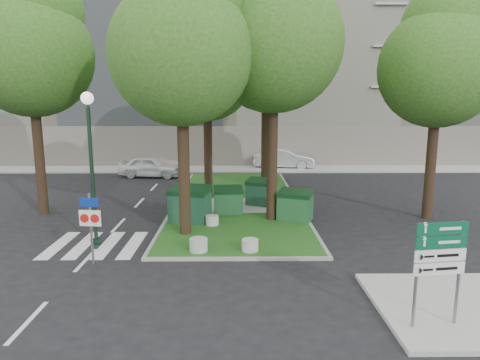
{
  "coord_description": "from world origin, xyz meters",
  "views": [
    {
      "loc": [
        0.45,
        -13.41,
        5.19
      ],
      "look_at": [
        0.63,
        3.63,
        2.0
      ],
      "focal_mm": 32.0,
      "sensor_mm": 36.0,
      "label": 1
    }
  ],
  "objects_px": {
    "tree_median_far": "(267,45)",
    "traffic_sign_pole": "(91,219)",
    "tree_median_mid": "(209,64)",
    "directional_sign": "(439,258)",
    "tree_median_near_right": "(276,29)",
    "bollard_mid": "(212,220)",
    "car_silver": "(284,159)",
    "car_white": "(151,167)",
    "tree_median_near_left": "(183,40)",
    "dumpster_a": "(190,204)",
    "dumpster_d": "(295,205)",
    "tree_street_left": "(32,43)",
    "bollard_left": "(199,245)",
    "street_lamp": "(91,151)",
    "bollard_right": "(250,245)",
    "dumpster_c": "(261,192)",
    "tree_street_right": "(441,57)",
    "dumpster_b": "(228,200)",
    "litter_bin": "(270,193)"
  },
  "relations": [
    {
      "from": "bollard_mid",
      "to": "traffic_sign_pole",
      "type": "bearing_deg",
      "value": -132.14
    },
    {
      "from": "dumpster_b",
      "to": "bollard_mid",
      "type": "bearing_deg",
      "value": -113.01
    },
    {
      "from": "tree_street_right",
      "to": "traffic_sign_pole",
      "type": "relative_size",
      "value": 4.31
    },
    {
      "from": "tree_median_near_right",
      "to": "bollard_mid",
      "type": "bearing_deg",
      "value": -160.28
    },
    {
      "from": "tree_median_mid",
      "to": "dumpster_a",
      "type": "xyz_separation_m",
      "value": [
        -0.58,
        -4.88,
        -6.12
      ]
    },
    {
      "from": "tree_median_mid",
      "to": "car_silver",
      "type": "distance_m",
      "value": 12.91
    },
    {
      "from": "street_lamp",
      "to": "directional_sign",
      "type": "distance_m",
      "value": 11.51
    },
    {
      "from": "bollard_mid",
      "to": "bollard_left",
      "type": "bearing_deg",
      "value": -95.3
    },
    {
      "from": "car_white",
      "to": "bollard_left",
      "type": "bearing_deg",
      "value": -156.2
    },
    {
      "from": "tree_median_near_right",
      "to": "car_silver",
      "type": "bearing_deg",
      "value": 81.84
    },
    {
      "from": "tree_median_mid",
      "to": "dumpster_a",
      "type": "bearing_deg",
      "value": -96.74
    },
    {
      "from": "bollard_right",
      "to": "dumpster_a",
      "type": "bearing_deg",
      "value": 123.4
    },
    {
      "from": "traffic_sign_pole",
      "to": "car_white",
      "type": "height_order",
      "value": "traffic_sign_pole"
    },
    {
      "from": "tree_median_far",
      "to": "directional_sign",
      "type": "relative_size",
      "value": 4.88
    },
    {
      "from": "tree_median_mid",
      "to": "directional_sign",
      "type": "bearing_deg",
      "value": -66.39
    },
    {
      "from": "dumpster_d",
      "to": "car_white",
      "type": "height_order",
      "value": "dumpster_d"
    },
    {
      "from": "street_lamp",
      "to": "directional_sign",
      "type": "xyz_separation_m",
      "value": [
        9.64,
        -6.04,
        -1.7
      ]
    },
    {
      "from": "directional_sign",
      "to": "dumpster_c",
      "type": "bearing_deg",
      "value": 98.2
    },
    {
      "from": "traffic_sign_pole",
      "to": "tree_median_mid",
      "type": "bearing_deg",
      "value": 77.13
    },
    {
      "from": "dumpster_b",
      "to": "bollard_left",
      "type": "relative_size",
      "value": 2.24
    },
    {
      "from": "tree_median_near_left",
      "to": "tree_median_near_right",
      "type": "distance_m",
      "value": 4.09
    },
    {
      "from": "dumpster_c",
      "to": "traffic_sign_pole",
      "type": "xyz_separation_m",
      "value": [
        -5.84,
        -7.42,
        0.75
      ]
    },
    {
      "from": "tree_median_far",
      "to": "traffic_sign_pole",
      "type": "distance_m",
      "value": 15.56
    },
    {
      "from": "tree_median_far",
      "to": "traffic_sign_pole",
      "type": "xyz_separation_m",
      "value": [
        -6.42,
        -12.42,
        -6.82
      ]
    },
    {
      "from": "bollard_right",
      "to": "dumpster_d",
      "type": "bearing_deg",
      "value": 61.82
    },
    {
      "from": "bollard_left",
      "to": "directional_sign",
      "type": "xyz_separation_m",
      "value": [
        5.8,
        -4.93,
        1.4
      ]
    },
    {
      "from": "tree_street_right",
      "to": "bollard_mid",
      "type": "xyz_separation_m",
      "value": [
        -9.62,
        -1.44,
        -6.67
      ]
    },
    {
      "from": "tree_median_far",
      "to": "traffic_sign_pole",
      "type": "relative_size",
      "value": 5.11
    },
    {
      "from": "car_white",
      "to": "tree_street_left",
      "type": "bearing_deg",
      "value": 169.03
    },
    {
      "from": "tree_street_left",
      "to": "car_silver",
      "type": "height_order",
      "value": "tree_street_left"
    },
    {
      "from": "tree_median_mid",
      "to": "tree_street_right",
      "type": "bearing_deg",
      "value": -21.8
    },
    {
      "from": "car_silver",
      "to": "car_white",
      "type": "bearing_deg",
      "value": 118.97
    },
    {
      "from": "tree_street_left",
      "to": "traffic_sign_pole",
      "type": "bearing_deg",
      "value": -56.31
    },
    {
      "from": "dumpster_b",
      "to": "tree_median_near_right",
      "type": "bearing_deg",
      "value": -30.71
    },
    {
      "from": "dumpster_a",
      "to": "dumpster_d",
      "type": "distance_m",
      "value": 4.49
    },
    {
      "from": "bollard_mid",
      "to": "tree_median_far",
      "type": "bearing_deg",
      "value": 71.53
    },
    {
      "from": "dumpster_d",
      "to": "bollard_right",
      "type": "xyz_separation_m",
      "value": [
        -2.06,
        -3.85,
        -0.43
      ]
    },
    {
      "from": "tree_median_mid",
      "to": "directional_sign",
      "type": "xyz_separation_m",
      "value": [
        5.9,
        -13.49,
        -5.24
      ]
    },
    {
      "from": "dumpster_b",
      "to": "tree_street_left",
      "type": "bearing_deg",
      "value": 172.0
    },
    {
      "from": "bollard_left",
      "to": "car_silver",
      "type": "relative_size",
      "value": 0.13
    },
    {
      "from": "tree_median_far",
      "to": "bollard_mid",
      "type": "relative_size",
      "value": 21.82
    },
    {
      "from": "directional_sign",
      "to": "car_white",
      "type": "height_order",
      "value": "directional_sign"
    },
    {
      "from": "litter_bin",
      "to": "directional_sign",
      "type": "bearing_deg",
      "value": -77.58
    },
    {
      "from": "tree_median_near_right",
      "to": "bollard_mid",
      "type": "relative_size",
      "value": 20.97
    },
    {
      "from": "bollard_mid",
      "to": "car_white",
      "type": "bearing_deg",
      "value": 112.11
    },
    {
      "from": "tree_median_near_left",
      "to": "bollard_right",
      "type": "bearing_deg",
      "value": -41.21
    },
    {
      "from": "dumpster_a",
      "to": "traffic_sign_pole",
      "type": "height_order",
      "value": "traffic_sign_pole"
    },
    {
      "from": "tree_median_mid",
      "to": "traffic_sign_pole",
      "type": "relative_size",
      "value": 4.28
    },
    {
      "from": "dumpster_a",
      "to": "bollard_left",
      "type": "xyz_separation_m",
      "value": [
        0.67,
        -3.68,
        -0.51
      ]
    },
    {
      "from": "bollard_left",
      "to": "bollard_mid",
      "type": "bearing_deg",
      "value": 84.7
    }
  ]
}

